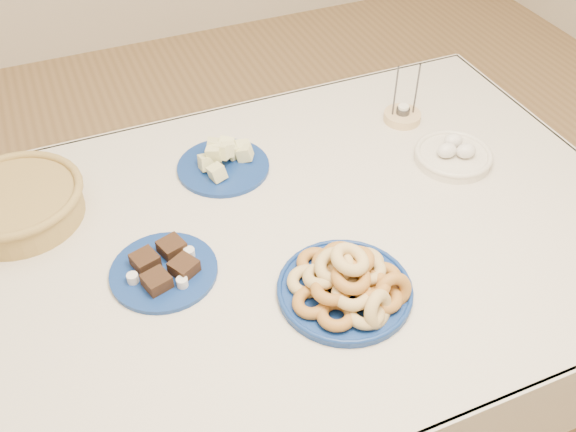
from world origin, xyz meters
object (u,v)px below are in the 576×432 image
Objects in this scene: melon_plate at (224,161)px; brownie_plate at (164,269)px; dining_table at (280,266)px; egg_bowl at (453,155)px; wicker_basket at (17,203)px; candle_holder at (402,115)px; donut_platter at (348,283)px.

melon_plate reaches higher than brownie_plate.
egg_bowl is (0.52, 0.08, 0.13)m from dining_table.
wicker_basket is (-0.54, 0.29, 0.15)m from dining_table.
dining_table is 0.31m from melon_plate.
melon_plate reaches higher than dining_table.
dining_table is 7.20× the size of egg_bowl.
candle_holder reaches higher than dining_table.
melon_plate is 1.01× the size of brownie_plate.
dining_table is 9.87× the size of candle_holder.
egg_bowl is (0.03, -0.21, 0.00)m from candle_holder.
melon_plate is at bearing 159.80° from egg_bowl.
melon_plate is 0.38m from brownie_plate.
brownie_plate is at bearing 148.41° from donut_platter.
wicker_basket is 1.75× the size of egg_bowl.
donut_platter is at bearing -74.31° from dining_table.
candle_holder is at bearing 1.12° from melon_plate.
melon_plate is 0.74× the size of wicker_basket.
egg_bowl is at bearing 8.57° from dining_table.
egg_bowl is (0.46, 0.30, -0.01)m from donut_platter.
melon_plate is (-0.10, 0.50, -0.01)m from donut_platter.
egg_bowl reaches higher than dining_table.
brownie_plate is (-0.33, 0.21, -0.02)m from donut_platter.
melon_plate is at bearing -0.98° from wicker_basket.
dining_table is 0.54m from egg_bowl.
brownie_plate reaches higher than dining_table.
donut_platter is 0.89× the size of wicker_basket.
melon_plate is at bearing 97.51° from dining_table.
candle_holder is (1.03, 0.00, -0.03)m from wicker_basket.
wicker_basket is at bearing 151.59° from dining_table.
dining_table is 4.12× the size of wicker_basket.
wicker_basket is (-0.26, 0.30, 0.03)m from brownie_plate.
candle_holder reaches higher than melon_plate.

